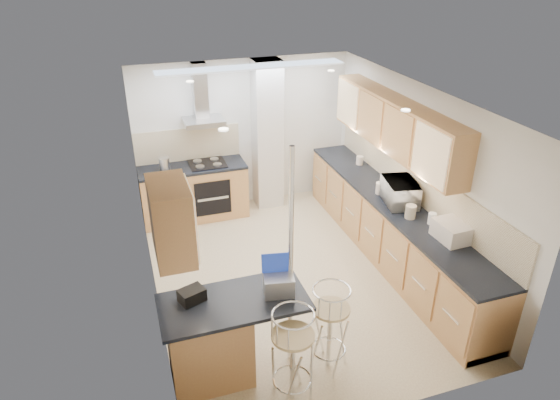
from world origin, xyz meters
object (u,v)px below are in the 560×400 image
object	(u,v)px
bar_stool_near	(293,357)
bread_bin	(452,231)
laptop	(279,285)
bar_stool_end	(330,328)
microwave	(400,192)

from	to	relation	value
bar_stool_near	bread_bin	world-z (taller)	bread_bin
laptop	bar_stool_end	distance (m)	0.75
microwave	laptop	xyz separation A→B (m)	(-2.20, -1.39, -0.04)
laptop	bread_bin	distance (m)	2.33
microwave	bread_bin	distance (m)	1.03
laptop	bread_bin	xyz separation A→B (m)	(2.30, 0.37, -0.01)
laptop	bread_bin	bearing A→B (deg)	19.65
microwave	laptop	size ratio (longest dim) A/B	1.99
microwave	bar_stool_end	size ratio (longest dim) A/B	0.58
laptop	bar_stool_near	distance (m)	0.70
bar_stool_near	bar_stool_end	bearing A→B (deg)	5.87
laptop	bar_stool_near	bearing A→B (deg)	-81.80
microwave	laptop	world-z (taller)	microwave
bar_stool_end	bar_stool_near	bearing A→B (deg)	148.08
laptop	bar_stool_end	bearing A→B (deg)	-11.57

